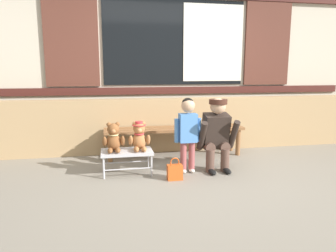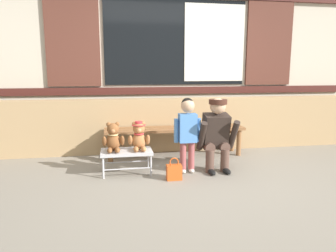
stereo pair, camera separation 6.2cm
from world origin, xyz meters
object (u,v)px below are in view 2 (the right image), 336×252
(wooden_bench_long, at_px, (175,132))
(teddy_bear_with_hat, at_px, (139,136))
(adult_crouching, at_px, (217,134))
(handbag_on_ground, at_px, (174,172))
(child_standing, at_px, (187,127))
(small_display_bench, at_px, (127,153))
(teddy_bear_plain, at_px, (113,138))

(wooden_bench_long, xyz_separation_m, teddy_bear_with_hat, (-0.60, -0.70, 0.10))
(adult_crouching, height_order, handbag_on_ground, adult_crouching)
(teddy_bear_with_hat, relative_size, child_standing, 0.38)
(handbag_on_ground, bearing_deg, child_standing, 48.00)
(child_standing, bearing_deg, handbag_on_ground, -132.00)
(wooden_bench_long, distance_m, child_standing, 0.82)
(small_display_bench, distance_m, teddy_bear_with_hat, 0.26)
(wooden_bench_long, bearing_deg, child_standing, -89.71)
(adult_crouching, bearing_deg, teddy_bear_plain, 177.19)
(teddy_bear_plain, relative_size, child_standing, 0.38)
(small_display_bench, distance_m, teddy_bear_plain, 0.25)
(small_display_bench, relative_size, handbag_on_ground, 2.35)
(adult_crouching, bearing_deg, teddy_bear_with_hat, 176.25)
(adult_crouching, relative_size, handbag_on_ground, 3.49)
(small_display_bench, height_order, teddy_bear_with_hat, teddy_bear_with_hat)
(wooden_bench_long, distance_m, teddy_bear_with_hat, 0.92)
(wooden_bench_long, height_order, adult_crouching, adult_crouching)
(teddy_bear_plain, xyz_separation_m, child_standing, (0.92, -0.09, 0.13))
(child_standing, bearing_deg, teddy_bear_plain, 174.34)
(teddy_bear_plain, bearing_deg, teddy_bear_with_hat, 0.13)
(handbag_on_ground, bearing_deg, adult_crouching, 23.63)
(wooden_bench_long, distance_m, teddy_bear_plain, 1.16)
(small_display_bench, bearing_deg, teddy_bear_plain, 179.49)
(child_standing, bearing_deg, wooden_bench_long, 90.29)
(small_display_bench, relative_size, teddy_bear_with_hat, 1.76)
(small_display_bench, distance_m, handbag_on_ground, 0.66)
(small_display_bench, xyz_separation_m, teddy_bear_with_hat, (0.16, 0.00, 0.21))
(wooden_bench_long, bearing_deg, adult_crouching, -62.37)
(small_display_bench, xyz_separation_m, handbag_on_ground, (0.55, -0.33, -0.17))
(teddy_bear_plain, height_order, handbag_on_ground, teddy_bear_plain)
(small_display_bench, height_order, teddy_bear_plain, teddy_bear_plain)
(child_standing, xyz_separation_m, handbag_on_ground, (-0.22, -0.24, -0.50))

